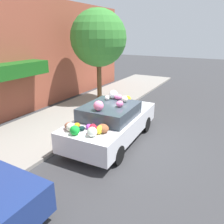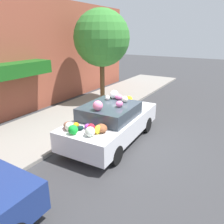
% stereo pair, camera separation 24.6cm
% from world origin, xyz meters
% --- Properties ---
extents(ground_plane, '(60.00, 60.00, 0.00)m').
position_xyz_m(ground_plane, '(0.00, 0.00, 0.00)').
color(ground_plane, '#38383A').
extents(sidewalk_curb, '(24.00, 3.20, 0.11)m').
position_xyz_m(sidewalk_curb, '(0.00, 2.70, 0.06)').
color(sidewalk_curb, gray).
rests_on(sidewalk_curb, ground).
extents(building_facade, '(18.00, 1.20, 5.19)m').
position_xyz_m(building_facade, '(-0.04, 4.91, 2.57)').
color(building_facade, '#9E4C38').
rests_on(building_facade, ground).
extents(street_tree, '(2.82, 2.82, 4.63)m').
position_xyz_m(street_tree, '(3.64, 2.81, 3.32)').
color(street_tree, brown).
rests_on(street_tree, sidewalk_curb).
extents(fire_hydrant, '(0.20, 0.20, 0.70)m').
position_xyz_m(fire_hydrant, '(1.48, 1.73, 0.46)').
color(fire_hydrant, '#B2B2B7').
rests_on(fire_hydrant, sidewalk_curb).
extents(art_car, '(4.11, 1.94, 1.66)m').
position_xyz_m(art_car, '(-0.06, 0.01, 0.72)').
color(art_car, silver).
rests_on(art_car, ground).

